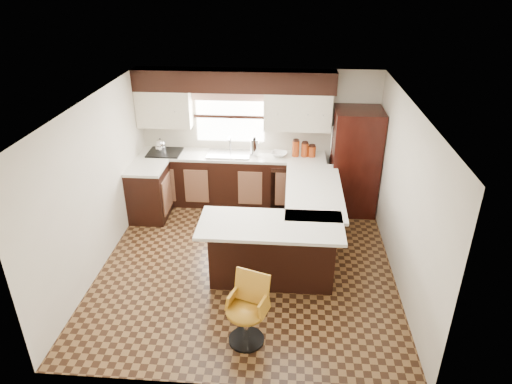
# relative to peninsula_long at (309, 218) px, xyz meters

# --- Properties ---
(floor) EXTENTS (4.40, 4.40, 0.00)m
(floor) POSITION_rel_peninsula_long_xyz_m (-0.90, -0.62, -0.45)
(floor) COLOR #49301A
(floor) RESTS_ON ground
(ceiling) EXTENTS (4.40, 4.40, 0.00)m
(ceiling) POSITION_rel_peninsula_long_xyz_m (-0.90, -0.62, 1.95)
(ceiling) COLOR silver
(ceiling) RESTS_ON wall_back
(wall_back) EXTENTS (4.40, 0.00, 4.40)m
(wall_back) POSITION_rel_peninsula_long_xyz_m (-0.90, 1.58, 0.75)
(wall_back) COLOR beige
(wall_back) RESTS_ON floor
(wall_front) EXTENTS (4.40, 0.00, 4.40)m
(wall_front) POSITION_rel_peninsula_long_xyz_m (-0.90, -2.83, 0.75)
(wall_front) COLOR beige
(wall_front) RESTS_ON floor
(wall_left) EXTENTS (0.00, 4.40, 4.40)m
(wall_left) POSITION_rel_peninsula_long_xyz_m (-3.00, -0.62, 0.75)
(wall_left) COLOR beige
(wall_left) RESTS_ON floor
(wall_right) EXTENTS (0.00, 4.40, 4.40)m
(wall_right) POSITION_rel_peninsula_long_xyz_m (1.20, -0.62, 0.75)
(wall_right) COLOR beige
(wall_right) RESTS_ON floor
(base_cab_back) EXTENTS (3.30, 0.60, 0.90)m
(base_cab_back) POSITION_rel_peninsula_long_xyz_m (-1.35, 1.28, 0.00)
(base_cab_back) COLOR black
(base_cab_back) RESTS_ON floor
(base_cab_left) EXTENTS (0.60, 0.70, 0.90)m
(base_cab_left) POSITION_rel_peninsula_long_xyz_m (-2.70, 0.62, 0.00)
(base_cab_left) COLOR black
(base_cab_left) RESTS_ON floor
(counter_back) EXTENTS (3.30, 0.60, 0.04)m
(counter_back) POSITION_rel_peninsula_long_xyz_m (-1.35, 1.28, 0.47)
(counter_back) COLOR silver
(counter_back) RESTS_ON base_cab_back
(counter_left) EXTENTS (0.60, 0.70, 0.04)m
(counter_left) POSITION_rel_peninsula_long_xyz_m (-2.70, 0.62, 0.47)
(counter_left) COLOR silver
(counter_left) RESTS_ON base_cab_left
(soffit) EXTENTS (3.40, 0.35, 0.36)m
(soffit) POSITION_rel_peninsula_long_xyz_m (-1.30, 1.40, 1.77)
(soffit) COLOR black
(soffit) RESTS_ON wall_back
(upper_cab_left) EXTENTS (0.94, 0.35, 0.64)m
(upper_cab_left) POSITION_rel_peninsula_long_xyz_m (-2.52, 1.40, 1.27)
(upper_cab_left) COLOR beige
(upper_cab_left) RESTS_ON wall_back
(upper_cab_right) EXTENTS (1.14, 0.35, 0.64)m
(upper_cab_right) POSITION_rel_peninsula_long_xyz_m (-0.22, 1.40, 1.27)
(upper_cab_right) COLOR beige
(upper_cab_right) RESTS_ON wall_back
(window_pane) EXTENTS (1.20, 0.02, 0.90)m
(window_pane) POSITION_rel_peninsula_long_xyz_m (-1.40, 1.56, 1.10)
(window_pane) COLOR white
(window_pane) RESTS_ON wall_back
(valance) EXTENTS (1.30, 0.06, 0.18)m
(valance) POSITION_rel_peninsula_long_xyz_m (-1.40, 1.52, 1.49)
(valance) COLOR #D19B93
(valance) RESTS_ON wall_back
(sink) EXTENTS (0.75, 0.45, 0.03)m
(sink) POSITION_rel_peninsula_long_xyz_m (-1.40, 1.25, 0.51)
(sink) COLOR #B2B2B7
(sink) RESTS_ON counter_back
(dishwasher) EXTENTS (0.58, 0.03, 0.78)m
(dishwasher) POSITION_rel_peninsula_long_xyz_m (-0.35, 0.99, -0.02)
(dishwasher) COLOR black
(dishwasher) RESTS_ON floor
(cooktop) EXTENTS (0.58, 0.50, 0.02)m
(cooktop) POSITION_rel_peninsula_long_xyz_m (-2.55, 1.25, 0.51)
(cooktop) COLOR black
(cooktop) RESTS_ON counter_back
(peninsula_long) EXTENTS (0.60, 1.95, 0.90)m
(peninsula_long) POSITION_rel_peninsula_long_xyz_m (0.00, 0.00, 0.00)
(peninsula_long) COLOR black
(peninsula_long) RESTS_ON floor
(peninsula_return) EXTENTS (1.65, 0.60, 0.90)m
(peninsula_return) POSITION_rel_peninsula_long_xyz_m (-0.53, -0.97, 0.00)
(peninsula_return) COLOR black
(peninsula_return) RESTS_ON floor
(counter_pen_long) EXTENTS (0.84, 1.95, 0.04)m
(counter_pen_long) POSITION_rel_peninsula_long_xyz_m (0.05, 0.00, 0.47)
(counter_pen_long) COLOR silver
(counter_pen_long) RESTS_ON peninsula_long
(counter_pen_return) EXTENTS (1.89, 0.84, 0.04)m
(counter_pen_return) POSITION_rel_peninsula_long_xyz_m (-0.55, -1.06, 0.47)
(counter_pen_return) COLOR silver
(counter_pen_return) RESTS_ON peninsula_return
(refrigerator) EXTENTS (0.79, 0.76, 1.84)m
(refrigerator) POSITION_rel_peninsula_long_xyz_m (0.79, 1.18, 0.47)
(refrigerator) COLOR black
(refrigerator) RESTS_ON floor
(bar_chair) EXTENTS (0.58, 0.58, 0.86)m
(bar_chair) POSITION_rel_peninsula_long_xyz_m (-0.76, -2.17, -0.02)
(bar_chair) COLOR #B57C1D
(bar_chair) RESTS_ON floor
(kettle) EXTENTS (0.18, 0.18, 0.25)m
(kettle) POSITION_rel_peninsula_long_xyz_m (-2.61, 1.26, 0.64)
(kettle) COLOR silver
(kettle) RESTS_ON cooktop
(percolator) EXTENTS (0.14, 0.14, 0.30)m
(percolator) POSITION_rel_peninsula_long_xyz_m (-0.95, 1.28, 0.64)
(percolator) COLOR silver
(percolator) RESTS_ON counter_back
(mixing_bowl) EXTENTS (0.33, 0.33, 0.07)m
(mixing_bowl) POSITION_rel_peninsula_long_xyz_m (-0.51, 1.28, 0.53)
(mixing_bowl) COLOR white
(mixing_bowl) RESTS_ON counter_back
(canister_large) EXTENTS (0.13, 0.13, 0.28)m
(canister_large) POSITION_rel_peninsula_long_xyz_m (-0.23, 1.30, 0.63)
(canister_large) COLOR #92330F
(canister_large) RESTS_ON counter_back
(canister_med) EXTENTS (0.13, 0.13, 0.24)m
(canister_med) POSITION_rel_peninsula_long_xyz_m (-0.07, 1.30, 0.61)
(canister_med) COLOR #92330F
(canister_med) RESTS_ON counter_back
(canister_small) EXTENTS (0.13, 0.13, 0.19)m
(canister_small) POSITION_rel_peninsula_long_xyz_m (0.05, 1.30, 0.59)
(canister_small) COLOR #92330F
(canister_small) RESTS_ON counter_back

